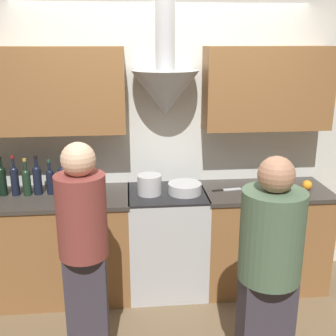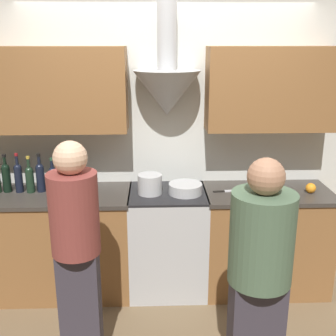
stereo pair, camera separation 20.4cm
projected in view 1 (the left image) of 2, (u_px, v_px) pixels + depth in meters
The scene contains 19 objects.
ground_plane at pixel (171, 309), 3.58m from camera, with size 12.00×12.00×0.00m, color brown.
wall_back at pixel (158, 125), 3.74m from camera, with size 8.40×0.57×2.60m.
counter_left at pixel (49, 246), 3.68m from camera, with size 1.43×0.62×0.93m.
counter_right at pixel (262, 237), 3.86m from camera, with size 1.11×0.62×0.93m.
stove_range at pixel (167, 240), 3.78m from camera, with size 0.67×0.60×0.93m.
wine_bottle_3 at pixel (2, 179), 3.54m from camera, with size 0.07×0.07×0.34m.
wine_bottle_4 at pixel (15, 179), 3.54m from camera, with size 0.07×0.07×0.35m.
wine_bottle_5 at pixel (27, 181), 3.54m from camera, with size 0.07×0.07×0.32m.
wine_bottle_6 at pixel (37, 178), 3.56m from camera, with size 0.07×0.07×0.34m.
wine_bottle_7 at pixel (50, 180), 3.58m from camera, with size 0.07×0.07×0.30m.
wine_bottle_8 at pixel (63, 178), 3.58m from camera, with size 0.08×0.08×0.33m.
wine_bottle_9 at pixel (74, 178), 3.60m from camera, with size 0.07×0.07×0.32m.
stock_pot at pixel (149, 184), 3.58m from camera, with size 0.21×0.21×0.17m.
mixing_bowl at pixel (185, 188), 3.61m from camera, with size 0.29×0.29×0.09m.
orange_fruit at pixel (307, 185), 3.69m from camera, with size 0.09×0.09×0.09m.
saucepan at pixel (266, 184), 3.72m from camera, with size 0.16×0.16×0.08m.
chefs_knife at pixel (227, 190), 3.69m from camera, with size 0.27×0.06×0.01m.
person_foreground_left at pixel (84, 252), 2.68m from camera, with size 0.31×0.31×1.62m.
person_foreground_right at pixel (269, 270), 2.56m from camera, with size 0.38×0.38×1.58m.
Camera 1 is at (-0.32, -3.06, 2.20)m, focal length 45.00 mm.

